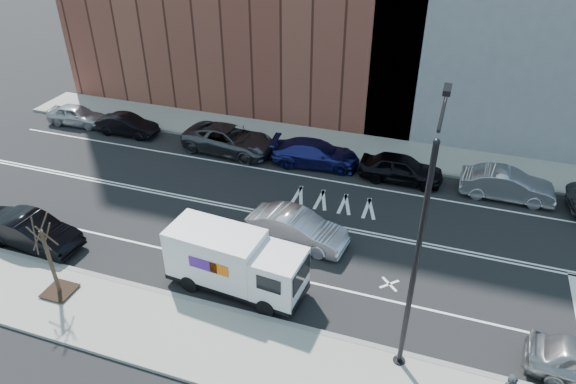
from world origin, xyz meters
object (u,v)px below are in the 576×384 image
Objects in this scene: far_parked_b at (128,125)px; driving_sedan at (297,228)px; fedex_van at (235,262)px; far_parked_a at (77,115)px.

far_parked_b is 0.85× the size of driving_sedan.
far_parked_b is at bearing 143.13° from fedex_van.
far_parked_a is at bearing 74.57° from driving_sedan.
far_parked_b is (4.28, -0.26, -0.03)m from far_parked_a.
fedex_van reaches higher than far_parked_a.
driving_sedan is at bearing 73.72° from fedex_van.
far_parked_a is 4.29m from far_parked_b.
fedex_van is at bearing -131.61° from far_parked_b.
fedex_van is 1.47× the size of far_parked_b.
far_parked_b is (-12.89, 11.43, -0.74)m from fedex_van.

